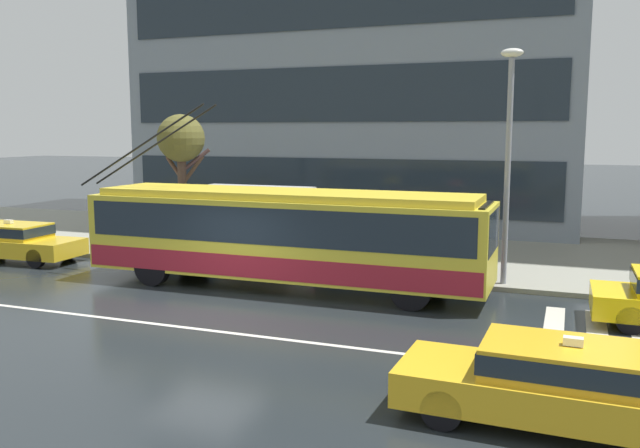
{
  "coord_description": "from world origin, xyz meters",
  "views": [
    {
      "loc": [
        8.19,
        -13.59,
        4.37
      ],
      "look_at": [
        1.56,
        3.88,
        1.75
      ],
      "focal_mm": 37.25,
      "sensor_mm": 36.0,
      "label": 1
    }
  ],
  "objects_px": {
    "street_lamp": "(508,146)",
    "street_tree_bare": "(181,142)",
    "pedestrian_at_shelter": "(308,209)",
    "pedestrian_approaching_curb": "(397,217)",
    "trolleybus": "(285,234)",
    "bus_shelter": "(255,204)",
    "taxi_oncoming_far": "(563,381)",
    "taxi_queued_behind_bus": "(12,240)"
  },
  "relations": [
    {
      "from": "taxi_oncoming_far",
      "to": "pedestrian_approaching_curb",
      "type": "height_order",
      "value": "pedestrian_approaching_curb"
    },
    {
      "from": "pedestrian_approaching_curb",
      "to": "street_tree_bare",
      "type": "bearing_deg",
      "value": -179.7
    },
    {
      "from": "taxi_queued_behind_bus",
      "to": "pedestrian_at_shelter",
      "type": "xyz_separation_m",
      "value": [
        9.3,
        3.71,
        1.06
      ]
    },
    {
      "from": "pedestrian_at_shelter",
      "to": "pedestrian_approaching_curb",
      "type": "distance_m",
      "value": 3.13
    },
    {
      "from": "trolleybus",
      "to": "street_tree_bare",
      "type": "height_order",
      "value": "trolleybus"
    },
    {
      "from": "pedestrian_at_shelter",
      "to": "pedestrian_approaching_curb",
      "type": "height_order",
      "value": "pedestrian_at_shelter"
    },
    {
      "from": "street_lamp",
      "to": "street_tree_bare",
      "type": "bearing_deg",
      "value": 170.84
    },
    {
      "from": "taxi_queued_behind_bus",
      "to": "trolleybus",
      "type": "bearing_deg",
      "value": -1.75
    },
    {
      "from": "taxi_oncoming_far",
      "to": "taxi_queued_behind_bus",
      "type": "xyz_separation_m",
      "value": [
        -17.65,
        6.98,
        0.0
      ]
    },
    {
      "from": "taxi_queued_behind_bus",
      "to": "street_tree_bare",
      "type": "bearing_deg",
      "value": 39.36
    },
    {
      "from": "pedestrian_at_shelter",
      "to": "street_lamp",
      "type": "distance_m",
      "value": 7.29
    },
    {
      "from": "taxi_queued_behind_bus",
      "to": "street_tree_bare",
      "type": "height_order",
      "value": "street_tree_bare"
    },
    {
      "from": "pedestrian_approaching_curb",
      "to": "trolleybus",
      "type": "bearing_deg",
      "value": -118.76
    },
    {
      "from": "taxi_queued_behind_bus",
      "to": "bus_shelter",
      "type": "xyz_separation_m",
      "value": [
        7.78,
        2.81,
        1.26
      ]
    },
    {
      "from": "street_lamp",
      "to": "bus_shelter",
      "type": "bearing_deg",
      "value": 172.84
    },
    {
      "from": "bus_shelter",
      "to": "pedestrian_approaching_curb",
      "type": "relative_size",
      "value": 2.01
    },
    {
      "from": "street_lamp",
      "to": "street_tree_bare",
      "type": "distance_m",
      "value": 11.69
    },
    {
      "from": "taxi_queued_behind_bus",
      "to": "pedestrian_approaching_curb",
      "type": "bearing_deg",
      "value": 16.5
    },
    {
      "from": "trolleybus",
      "to": "pedestrian_at_shelter",
      "type": "xyz_separation_m",
      "value": [
        -0.93,
        4.03,
        0.25
      ]
    },
    {
      "from": "pedestrian_approaching_curb",
      "to": "street_tree_bare",
      "type": "xyz_separation_m",
      "value": [
        -7.99,
        -0.04,
        2.32
      ]
    },
    {
      "from": "bus_shelter",
      "to": "pedestrian_approaching_curb",
      "type": "xyz_separation_m",
      "value": [
        4.64,
        0.87,
        -0.33
      ]
    },
    {
      "from": "taxi_oncoming_far",
      "to": "bus_shelter",
      "type": "distance_m",
      "value": 13.95
    },
    {
      "from": "trolleybus",
      "to": "taxi_queued_behind_bus",
      "type": "bearing_deg",
      "value": 178.25
    },
    {
      "from": "taxi_queued_behind_bus",
      "to": "street_lamp",
      "type": "distance_m",
      "value": 16.4
    },
    {
      "from": "street_tree_bare",
      "to": "trolleybus",
      "type": "bearing_deg",
      "value": -34.26
    },
    {
      "from": "bus_shelter",
      "to": "pedestrian_approaching_curb",
      "type": "bearing_deg",
      "value": 10.67
    },
    {
      "from": "taxi_oncoming_far",
      "to": "trolleybus",
      "type": "bearing_deg",
      "value": 138.04
    },
    {
      "from": "pedestrian_at_shelter",
      "to": "street_lamp",
      "type": "relative_size",
      "value": 0.31
    },
    {
      "from": "trolleybus",
      "to": "taxi_queued_behind_bus",
      "type": "relative_size",
      "value": 2.58
    },
    {
      "from": "trolleybus",
      "to": "pedestrian_approaching_curb",
      "type": "distance_m",
      "value": 4.56
    },
    {
      "from": "street_tree_bare",
      "to": "pedestrian_approaching_curb",
      "type": "bearing_deg",
      "value": 0.3
    },
    {
      "from": "bus_shelter",
      "to": "street_lamp",
      "type": "height_order",
      "value": "street_lamp"
    },
    {
      "from": "pedestrian_approaching_curb",
      "to": "pedestrian_at_shelter",
      "type": "bearing_deg",
      "value": 179.38
    },
    {
      "from": "taxi_oncoming_far",
      "to": "pedestrian_at_shelter",
      "type": "relative_size",
      "value": 2.36
    },
    {
      "from": "trolleybus",
      "to": "taxi_oncoming_far",
      "type": "relative_size",
      "value": 2.59
    },
    {
      "from": "taxi_queued_behind_bus",
      "to": "pedestrian_at_shelter",
      "type": "relative_size",
      "value": 2.37
    },
    {
      "from": "bus_shelter",
      "to": "street_lamp",
      "type": "distance_m",
      "value": 8.49
    },
    {
      "from": "trolleybus",
      "to": "pedestrian_at_shelter",
      "type": "distance_m",
      "value": 4.14
    },
    {
      "from": "trolleybus",
      "to": "bus_shelter",
      "type": "relative_size",
      "value": 3.18
    },
    {
      "from": "street_lamp",
      "to": "trolleybus",
      "type": "bearing_deg",
      "value": -160.01
    },
    {
      "from": "bus_shelter",
      "to": "street_tree_bare",
      "type": "height_order",
      "value": "street_tree_bare"
    },
    {
      "from": "bus_shelter",
      "to": "pedestrian_at_shelter",
      "type": "xyz_separation_m",
      "value": [
        1.52,
        0.91,
        -0.2
      ]
    }
  ]
}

